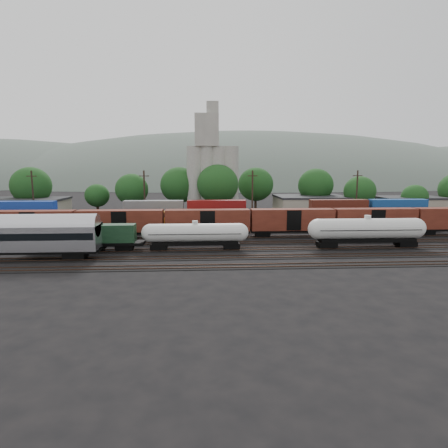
{
  "coord_description": "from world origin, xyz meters",
  "views": [
    {
      "loc": [
        0.74,
        -61.53,
        12.59
      ],
      "look_at": [
        4.45,
        2.0,
        3.0
      ],
      "focal_mm": 30.0,
      "sensor_mm": 36.0,
      "label": 1
    }
  ],
  "objects": [
    {
      "name": "tree_band",
      "position": [
        -1.06,
        37.08,
        7.63
      ],
      "size": [
        163.31,
        20.96,
        13.44
      ],
      "color": "black",
      "rests_on": "ground"
    },
    {
      "name": "tank_car_a",
      "position": [
        -0.38,
        -5.0,
        2.56
      ],
      "size": [
        16.4,
        2.94,
        4.3
      ],
      "color": "silver",
      "rests_on": "ground"
    },
    {
      "name": "boxcar_string",
      "position": [
        9.35,
        5.0,
        3.12
      ],
      "size": [
        153.6,
        2.9,
        4.2
      ],
      "color": "black",
      "rests_on": "ground"
    },
    {
      "name": "tracks",
      "position": [
        0.0,
        0.0,
        0.05
      ],
      "size": [
        180.0,
        33.2,
        0.2
      ],
      "color": "black",
      "rests_on": "ground"
    },
    {
      "name": "orange_locomotive",
      "position": [
        -3.12,
        10.0,
        2.31
      ],
      "size": [
        16.04,
        2.67,
        4.01
      ],
      "color": "black",
      "rests_on": "ground"
    },
    {
      "name": "green_locomotive",
      "position": [
        -17.41,
        -5.0,
        2.53
      ],
      "size": [
        16.76,
        2.96,
        4.44
      ],
      "color": "black",
      "rests_on": "ground"
    },
    {
      "name": "grain_silo",
      "position": [
        3.28,
        36.0,
        11.26
      ],
      "size": [
        13.4,
        5.0,
        29.0
      ],
      "color": "#A09E93",
      "rests_on": "ground"
    },
    {
      "name": "utility_poles",
      "position": [
        0.0,
        22.0,
        6.21
      ],
      "size": [
        122.2,
        0.36,
        12.0
      ],
      "color": "black",
      "rests_on": "ground"
    },
    {
      "name": "distant_hills",
      "position": [
        23.92,
        260.0,
        -20.56
      ],
      "size": [
        860.0,
        286.0,
        130.0
      ],
      "color": "#59665B",
      "rests_on": "ground"
    },
    {
      "name": "container_wall",
      "position": [
        -12.68,
        15.0,
        2.73
      ],
      "size": [
        160.0,
        2.6,
        5.8
      ],
      "color": "black",
      "rests_on": "ground"
    },
    {
      "name": "ground",
      "position": [
        0.0,
        0.0,
        0.0
      ],
      "size": [
        600.0,
        600.0,
        0.0
      ],
      "primitive_type": "plane",
      "color": "black"
    },
    {
      "name": "tank_car_b",
      "position": [
        26.57,
        -5.0,
        2.91
      ],
      "size": [
        18.82,
        3.37,
        4.93
      ],
      "color": "silver",
      "rests_on": "ground"
    },
    {
      "name": "industrial_sheds",
      "position": [
        6.63,
        35.25,
        2.56
      ],
      "size": [
        119.38,
        17.26,
        5.1
      ],
      "color": "#9E937F",
      "rests_on": "ground"
    }
  ]
}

